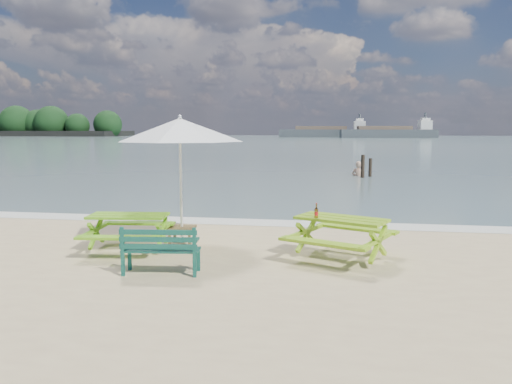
% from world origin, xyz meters
% --- Properties ---
extents(sea, '(300.00, 300.00, 0.00)m').
position_xyz_m(sea, '(0.00, 85.00, 0.00)').
color(sea, slate).
rests_on(sea, ground).
extents(foam_strip, '(22.00, 0.90, 0.01)m').
position_xyz_m(foam_strip, '(0.00, 4.60, 0.01)').
color(foam_strip, silver).
rests_on(foam_strip, ground).
extents(picnic_table_left, '(1.68, 1.83, 0.72)m').
position_xyz_m(picnic_table_left, '(-1.81, 1.29, 0.35)').
color(picnic_table_left, '#62A418').
rests_on(picnic_table_left, ground).
extents(picnic_table_right, '(2.21, 2.31, 0.77)m').
position_xyz_m(picnic_table_right, '(2.31, 1.33, 0.37)').
color(picnic_table_right, '#7AA819').
rests_on(picnic_table_right, ground).
extents(park_bench, '(1.31, 0.57, 0.78)m').
position_xyz_m(park_bench, '(-0.64, -0.10, 0.24)').
color(park_bench, '#104338').
rests_on(park_bench, ground).
extents(side_table, '(0.56, 0.56, 0.34)m').
position_xyz_m(side_table, '(-0.99, 2.11, 0.18)').
color(side_table, brown).
rests_on(side_table, ground).
extents(patio_umbrella, '(2.80, 2.80, 2.61)m').
position_xyz_m(patio_umbrella, '(-0.99, 2.11, 2.37)').
color(patio_umbrella, silver).
rests_on(patio_umbrella, ground).
extents(beer_bottle, '(0.07, 0.07, 0.27)m').
position_xyz_m(beer_bottle, '(1.86, 1.22, 0.86)').
color(beer_bottle, '#996116').
rests_on(beer_bottle, picnic_table_right).
extents(swimmer, '(0.79, 0.64, 1.88)m').
position_xyz_m(swimmer, '(3.27, 17.93, -0.18)').
color(swimmer, tan).
rests_on(swimmer, ground).
extents(mooring_pilings, '(0.57, 0.77, 1.32)m').
position_xyz_m(mooring_pilings, '(3.59, 17.27, 0.42)').
color(mooring_pilings, black).
rests_on(mooring_pilings, ground).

